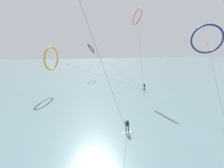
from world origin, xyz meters
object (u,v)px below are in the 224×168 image
at_px(surfer_crimson, 144,87).
at_px(kite_charcoal, 91,49).
at_px(kite_navy, 207,39).
at_px(kite_coral, 137,17).
at_px(surfer_ivory, 127,127).
at_px(kite_amber, 51,59).

bearing_deg(surfer_crimson, kite_charcoal, -173.45).
relative_size(surfer_crimson, kite_navy, 0.12).
height_order(kite_navy, kite_coral, kite_coral).
bearing_deg(kite_charcoal, kite_coral, -164.36).
relative_size(kite_navy, kite_charcoal, 0.55).
bearing_deg(kite_coral, surfer_crimson, 69.91).
relative_size(surfer_ivory, kite_amber, 0.07).
bearing_deg(surfer_ivory, kite_navy, -152.13).
relative_size(surfer_ivory, kite_coral, 0.09).
height_order(kite_navy, kite_charcoal, kite_navy).
bearing_deg(kite_navy, kite_charcoal, -28.32).
distance_m(kite_navy, kite_coral, 16.46).
bearing_deg(kite_charcoal, surfer_ivory, 174.09).
bearing_deg(kite_coral, kite_charcoal, -166.07).
bearing_deg(kite_coral, kite_navy, 22.80).
xyz_separation_m(kite_charcoal, kite_coral, (6.46, -23.06, 7.06)).
height_order(kite_charcoal, kite_amber, kite_charcoal).
relative_size(surfer_crimson, kite_amber, 0.07).
bearing_deg(surfer_ivory, kite_coral, -108.92).
height_order(kite_charcoal, kite_coral, kite_coral).
relative_size(kite_navy, kite_amber, 0.60).
bearing_deg(surfer_crimson, kite_coral, -121.94).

